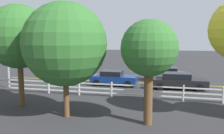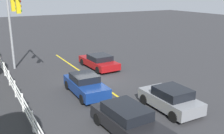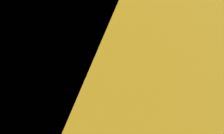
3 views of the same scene
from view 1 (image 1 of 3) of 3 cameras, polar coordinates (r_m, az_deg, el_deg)
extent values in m
plane|color=#2D2D30|center=(24.34, -3.73, -3.40)|extent=(120.00, 120.00, 0.00)
cube|color=gold|center=(23.51, 5.66, -3.79)|extent=(28.00, 0.16, 0.01)
cylinder|color=gray|center=(22.55, -24.05, 3.74)|extent=(0.20, 0.20, 6.72)
cylinder|color=gray|center=(20.86, -17.42, 12.22)|extent=(6.30, 0.12, 0.12)
cube|color=#0C59B2|center=(22.08, -22.63, 12.44)|extent=(1.10, 0.03, 0.28)
cube|color=gold|center=(21.02, -18.35, 10.50)|extent=(0.32, 0.28, 1.00)
sphere|color=red|center=(21.17, -18.17, 11.35)|extent=(0.17, 0.17, 0.17)
sphere|color=orange|center=(21.15, -18.14, 10.49)|extent=(0.17, 0.17, 0.17)
sphere|color=#148C19|center=(21.13, -18.10, 9.63)|extent=(0.17, 0.17, 0.17)
cube|color=gold|center=(19.96, -12.77, 10.88)|extent=(0.32, 0.28, 1.00)
sphere|color=red|center=(20.12, -12.60, 11.77)|extent=(0.17, 0.17, 0.17)
sphere|color=orange|center=(20.09, -12.58, 10.86)|extent=(0.17, 0.17, 0.17)
sphere|color=#148C19|center=(20.07, -12.55, 9.95)|extent=(0.17, 0.17, 0.17)
cube|color=maroon|center=(27.07, -8.91, -1.30)|extent=(4.67, 2.11, 0.58)
cube|color=black|center=(26.92, -8.47, -0.21)|extent=(2.05, 1.81, 0.47)
cylinder|color=black|center=(26.84, -12.70, -1.87)|extent=(0.65, 0.25, 0.64)
cylinder|color=black|center=(28.49, -11.25, -1.31)|extent=(0.65, 0.25, 0.64)
cylinder|color=black|center=(25.76, -6.30, -2.12)|extent=(0.65, 0.25, 0.64)
cylinder|color=black|center=(27.47, -5.19, -1.52)|extent=(0.65, 0.25, 0.64)
cube|color=slate|center=(24.93, 12.73, -2.00)|extent=(3.94, 1.87, 0.68)
cube|color=black|center=(24.85, 13.22, -0.66)|extent=(1.95, 1.68, 0.51)
cylinder|color=black|center=(24.16, 9.51, -2.80)|extent=(0.64, 0.22, 0.64)
cylinder|color=black|center=(25.87, 9.76, -2.14)|extent=(0.64, 0.22, 0.64)
cylinder|color=black|center=(24.14, 15.88, -2.98)|extent=(0.64, 0.22, 0.64)
cylinder|color=black|center=(25.86, 15.70, -2.31)|extent=(0.64, 0.22, 0.64)
cube|color=black|center=(21.39, 15.84, -3.64)|extent=(4.80, 2.07, 0.66)
cube|color=black|center=(21.26, 15.26, -2.07)|extent=(2.46, 1.77, 0.52)
cylinder|color=black|center=(22.47, 19.68, -3.87)|extent=(0.65, 0.25, 0.64)
cylinder|color=black|center=(20.83, 20.45, -4.76)|extent=(0.65, 0.25, 0.64)
cylinder|color=black|center=(22.16, 11.47, -3.74)|extent=(0.65, 0.25, 0.64)
cylinder|color=black|center=(20.49, 11.57, -4.64)|extent=(0.65, 0.25, 0.64)
cube|color=navy|center=(22.08, 0.52, -2.98)|extent=(4.31, 1.85, 0.70)
cube|color=black|center=(22.04, -0.01, -1.48)|extent=(1.93, 1.63, 0.46)
cylinder|color=black|center=(22.64, 4.61, -3.39)|extent=(0.64, 0.23, 0.64)
cylinder|color=black|center=(21.04, 3.86, -4.20)|extent=(0.64, 0.23, 0.64)
cylinder|color=black|center=(23.28, -2.48, -3.08)|extent=(0.64, 0.23, 0.64)
cylinder|color=black|center=(21.73, -3.73, -3.83)|extent=(0.64, 0.23, 0.64)
cube|color=white|center=(17.74, 25.40, -6.21)|extent=(0.10, 0.10, 1.15)
cube|color=white|center=(17.37, 16.95, -6.10)|extent=(0.10, 0.10, 1.15)
cube|color=white|center=(17.38, 8.32, -5.84)|extent=(0.10, 0.10, 1.15)
cube|color=white|center=(17.78, -0.09, -5.47)|extent=(0.10, 0.10, 1.15)
cube|color=white|center=(18.53, -7.97, -5.02)|extent=(0.10, 0.10, 1.15)
cube|color=white|center=(19.61, -15.10, -4.52)|extent=(0.10, 0.10, 1.15)
cube|color=white|center=(20.95, -21.39, -4.03)|extent=(0.10, 0.10, 1.15)
cube|color=white|center=(17.70, -0.09, -4.29)|extent=(26.00, 0.06, 0.09)
cube|color=white|center=(17.77, -0.09, -5.39)|extent=(26.00, 0.06, 0.09)
cube|color=white|center=(17.85, -0.09, -6.40)|extent=(26.00, 0.06, 0.09)
cylinder|color=brown|center=(16.45, -21.14, -3.72)|extent=(0.35, 0.35, 3.00)
sphere|color=#2D6628|center=(16.18, -21.63, 6.88)|extent=(4.08, 4.08, 4.08)
cylinder|color=brown|center=(12.28, 8.75, -7.23)|extent=(0.45, 0.45, 2.87)
sphere|color=#2D6628|center=(11.90, 8.99, 4.58)|extent=(2.87, 2.87, 2.87)
cylinder|color=brown|center=(13.57, -11.02, -6.98)|extent=(0.31, 0.31, 2.37)
sphere|color=#2D6628|center=(13.17, -11.33, 5.46)|extent=(4.64, 4.64, 4.64)
camera|label=2|loc=(18.36, 50.35, 11.95)|focal=41.88mm
camera|label=3|loc=(16.71, -38.78, 7.13)|focal=42.88mm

